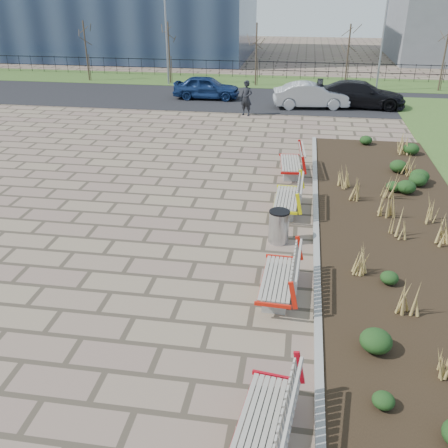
% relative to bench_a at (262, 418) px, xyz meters
% --- Properties ---
extents(ground, '(120.00, 120.00, 0.00)m').
position_rel_bench_a_xyz_m(ground, '(-3.00, 2.80, -0.50)').
color(ground, '#756650').
rests_on(ground, ground).
extents(planting_bed, '(4.50, 18.00, 0.10)m').
position_rel_bench_a_xyz_m(planting_bed, '(3.25, 7.80, -0.45)').
color(planting_bed, black).
rests_on(planting_bed, ground).
extents(planting_curb, '(0.16, 18.00, 0.15)m').
position_rel_bench_a_xyz_m(planting_curb, '(0.92, 7.80, -0.42)').
color(planting_curb, gray).
rests_on(planting_curb, ground).
extents(grass_verge_far, '(80.00, 5.00, 0.04)m').
position_rel_bench_a_xyz_m(grass_verge_far, '(-3.00, 30.80, -0.48)').
color(grass_verge_far, '#33511E').
rests_on(grass_verge_far, ground).
extents(road, '(80.00, 7.00, 0.02)m').
position_rel_bench_a_xyz_m(road, '(-3.00, 24.80, -0.49)').
color(road, black).
rests_on(road, ground).
extents(bench_a, '(1.16, 2.20, 1.00)m').
position_rel_bench_a_xyz_m(bench_a, '(0.00, 0.00, 0.00)').
color(bench_a, '#AD0B18').
rests_on(bench_a, ground).
extents(bench_b, '(0.99, 2.14, 1.00)m').
position_rel_bench_a_xyz_m(bench_b, '(0.00, 4.13, 0.00)').
color(bench_b, red).
rests_on(bench_b, ground).
extents(bench_c, '(0.96, 2.12, 1.00)m').
position_rel_bench_a_xyz_m(bench_c, '(0.00, 8.82, 0.00)').
color(bench_c, yellow).
rests_on(bench_c, ground).
extents(bench_d, '(1.06, 2.17, 1.00)m').
position_rel_bench_a_xyz_m(bench_d, '(0.00, 12.17, 0.00)').
color(bench_d, '#B80F0C').
rests_on(bench_d, ground).
extents(litter_bin, '(0.55, 0.55, 0.92)m').
position_rel_bench_a_xyz_m(litter_bin, '(-0.12, 6.74, -0.04)').
color(litter_bin, '#B2B2B7').
rests_on(litter_bin, ground).
extents(pedestrian, '(0.78, 0.65, 1.83)m').
position_rel_bench_a_xyz_m(pedestrian, '(-2.67, 20.92, 0.41)').
color(pedestrian, black).
rests_on(pedestrian, ground).
extents(car_blue, '(4.00, 1.65, 1.36)m').
position_rel_bench_a_xyz_m(car_blue, '(-5.53, 24.63, 0.20)').
color(car_blue, navy).
rests_on(car_blue, road).
extents(car_silver, '(4.35, 2.01, 1.38)m').
position_rel_bench_a_xyz_m(car_silver, '(0.73, 23.17, 0.21)').
color(car_silver, '#96999D').
rests_on(car_silver, road).
extents(car_black, '(5.02, 2.21, 1.43)m').
position_rel_bench_a_xyz_m(car_black, '(3.50, 23.76, 0.24)').
color(car_black, black).
rests_on(car_black, road).
extents(tree_a, '(1.40, 1.40, 4.00)m').
position_rel_bench_a_xyz_m(tree_a, '(-15.00, 29.30, 1.54)').
color(tree_a, '#4C3D2D').
rests_on(tree_a, grass_verge_far).
extents(tree_b, '(1.40, 1.40, 4.00)m').
position_rel_bench_a_xyz_m(tree_b, '(-9.00, 29.30, 1.54)').
color(tree_b, '#4C3D2D').
rests_on(tree_b, grass_verge_far).
extents(tree_c, '(1.40, 1.40, 4.00)m').
position_rel_bench_a_xyz_m(tree_c, '(-3.00, 29.30, 1.54)').
color(tree_c, '#4C3D2D').
rests_on(tree_c, grass_verge_far).
extents(tree_d, '(1.40, 1.40, 4.00)m').
position_rel_bench_a_xyz_m(tree_d, '(3.00, 29.30, 1.54)').
color(tree_d, '#4C3D2D').
rests_on(tree_d, grass_verge_far).
extents(tree_e, '(1.40, 1.40, 4.00)m').
position_rel_bench_a_xyz_m(tree_e, '(9.00, 29.30, 1.54)').
color(tree_e, '#4C3D2D').
rests_on(tree_e, grass_verge_far).
extents(lamp_west, '(0.24, 0.60, 6.00)m').
position_rel_bench_a_xyz_m(lamp_west, '(-9.00, 28.80, 2.54)').
color(lamp_west, gray).
rests_on(lamp_west, grass_verge_far).
extents(lamp_east, '(0.24, 0.60, 6.00)m').
position_rel_bench_a_xyz_m(lamp_east, '(5.00, 28.80, 2.54)').
color(lamp_east, gray).
rests_on(lamp_east, grass_verge_far).
extents(railing_fence, '(44.00, 0.10, 1.20)m').
position_rel_bench_a_xyz_m(railing_fence, '(-3.00, 32.30, 0.14)').
color(railing_fence, black).
rests_on(railing_fence, grass_verge_far).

